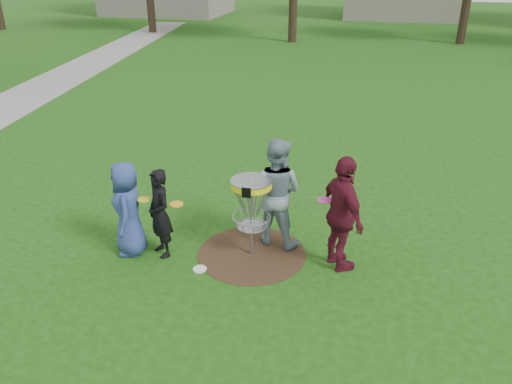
% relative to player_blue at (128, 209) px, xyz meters
% --- Properties ---
extents(ground, '(100.00, 100.00, 0.00)m').
position_rel_player_blue_xyz_m(ground, '(1.96, 0.37, -0.79)').
color(ground, '#19470F').
rests_on(ground, ground).
extents(dirt_patch, '(1.80, 1.80, 0.01)m').
position_rel_player_blue_xyz_m(dirt_patch, '(1.96, 0.37, -0.79)').
color(dirt_patch, '#47331E').
rests_on(dirt_patch, ground).
extents(concrete_path, '(7.75, 39.92, 0.02)m').
position_rel_player_blue_xyz_m(concrete_path, '(-8.04, 8.37, -0.78)').
color(concrete_path, '#9E9E99').
rests_on(concrete_path, ground).
extents(player_blue, '(0.74, 0.90, 1.59)m').
position_rel_player_blue_xyz_m(player_blue, '(0.00, 0.00, 0.00)').
color(player_blue, '#314387').
rests_on(player_blue, ground).
extents(player_black, '(0.64, 0.64, 1.50)m').
position_rel_player_blue_xyz_m(player_black, '(0.52, 0.05, -0.05)').
color(player_black, black).
rests_on(player_black, ground).
extents(player_grey, '(1.04, 0.88, 1.88)m').
position_rel_player_blue_xyz_m(player_grey, '(2.25, 0.86, 0.14)').
color(player_grey, gray).
rests_on(player_grey, ground).
extents(player_maroon, '(0.98, 1.16, 1.87)m').
position_rel_player_blue_xyz_m(player_maroon, '(3.38, 0.34, 0.14)').
color(player_maroon, maroon).
rests_on(player_maroon, ground).
extents(disc_on_grass, '(0.22, 0.22, 0.02)m').
position_rel_player_blue_xyz_m(disc_on_grass, '(1.27, -0.26, -0.78)').
color(disc_on_grass, white).
rests_on(disc_on_grass, ground).
extents(disc_golf_basket, '(0.66, 0.67, 1.38)m').
position_rel_player_blue_xyz_m(disc_golf_basket, '(1.96, 0.37, 0.23)').
color(disc_golf_basket, '#9EA0A5').
rests_on(disc_golf_basket, ground).
extents(held_discs, '(3.04, 0.79, 0.25)m').
position_rel_player_blue_xyz_m(held_discs, '(1.57, 0.29, 0.25)').
color(held_discs, yellow).
rests_on(held_discs, ground).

